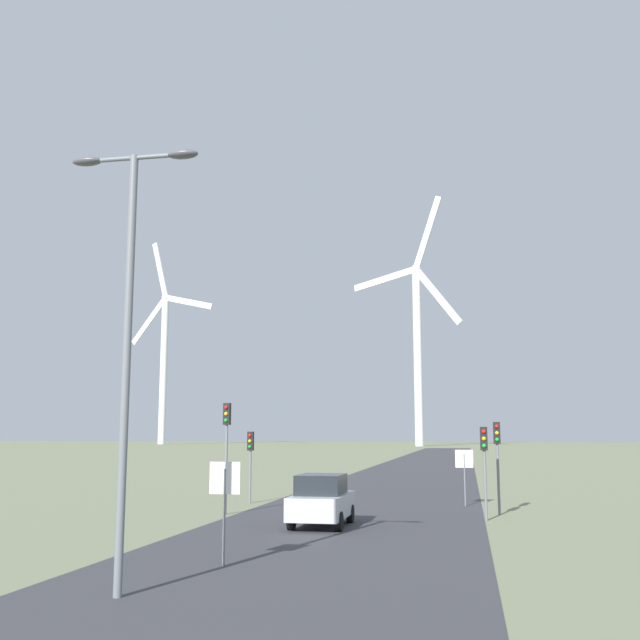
# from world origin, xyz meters

# --- Properties ---
(road_surface) EXTENTS (10.00, 240.00, 0.01)m
(road_surface) POSITION_xyz_m (0.00, 48.00, 0.00)
(road_surface) COLOR #38383D
(road_surface) RESTS_ON ground
(streetlamp) EXTENTS (2.96, 0.32, 9.40)m
(streetlamp) POSITION_xyz_m (-2.60, 7.64, 5.92)
(streetlamp) COLOR slate
(streetlamp) RESTS_ON ground
(stop_sign_near) EXTENTS (0.81, 0.07, 2.57)m
(stop_sign_near) POSITION_xyz_m (-1.66, 11.54, 1.79)
(stop_sign_near) COLOR slate
(stop_sign_near) RESTS_ON ground
(stop_sign_far) EXTENTS (0.81, 0.07, 2.54)m
(stop_sign_far) POSITION_xyz_m (4.26, 28.54, 1.77)
(stop_sign_far) COLOR slate
(stop_sign_far) RESTS_ON ground
(traffic_light_post_near_left) EXTENTS (0.28, 0.34, 4.54)m
(traffic_light_post_near_left) POSITION_xyz_m (-5.39, 23.06, 3.31)
(traffic_light_post_near_left) COLOR slate
(traffic_light_post_near_left) RESTS_ON ground
(traffic_light_post_near_right) EXTENTS (0.28, 0.34, 3.75)m
(traffic_light_post_near_right) POSITION_xyz_m (5.63, 25.03, 2.76)
(traffic_light_post_near_right) COLOR slate
(traffic_light_post_near_right) RESTS_ON ground
(traffic_light_post_mid_left) EXTENTS (0.28, 0.34, 3.37)m
(traffic_light_post_mid_left) POSITION_xyz_m (-5.83, 28.10, 2.48)
(traffic_light_post_mid_left) COLOR slate
(traffic_light_post_mid_left) RESTS_ON ground
(traffic_light_post_mid_right) EXTENTS (0.28, 0.34, 3.54)m
(traffic_light_post_mid_right) POSITION_xyz_m (5.06, 22.87, 2.60)
(traffic_light_post_mid_right) COLOR slate
(traffic_light_post_mid_right) RESTS_ON ground
(car_approaching) EXTENTS (1.88, 4.11, 1.83)m
(car_approaching) POSITION_xyz_m (-0.76, 19.92, 0.91)
(car_approaching) COLOR #B7BCC1
(car_approaching) RESTS_ON ground
(wind_turbine_far_left) EXTENTS (31.27, 11.23, 65.09)m
(wind_turbine_far_left) POSITION_xyz_m (-89.16, 214.60, 28.55)
(wind_turbine_far_left) COLOR silver
(wind_turbine_far_left) RESTS_ON ground
(wind_turbine_left) EXTENTS (30.45, 15.37, 66.77)m
(wind_turbine_left) POSITION_xyz_m (-7.97, 192.84, 29.33)
(wind_turbine_left) COLOR silver
(wind_turbine_left) RESTS_ON ground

